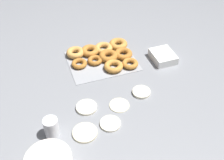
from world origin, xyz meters
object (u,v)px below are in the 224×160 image
Objects in this scene: donut_tray at (104,55)px; pancake_1 at (87,107)px; pancake_0 at (110,124)px; paper_cup at (51,127)px; pancake_4 at (120,105)px; pancake_3 at (85,133)px; container_stack at (163,56)px; pancake_2 at (141,92)px.

pancake_1 is at bearing 59.96° from donut_tray.
paper_cup is (0.26, -0.03, 0.04)m from pancake_0.
donut_tray reaches higher than pancake_1.
pancake_4 is 0.39m from donut_tray.
pancake_0 is at bearing 173.17° from paper_cup.
container_stack is (-0.57, -0.37, 0.02)m from pancake_3.
pancake_1 is 0.57m from container_stack.
pancake_0 is 0.12m from pancake_3.
pancake_2 reaches higher than pancake_3.
pancake_2 is at bearing -167.03° from paper_cup.
pancake_3 is at bearing 27.61° from pancake_4.
donut_tray reaches higher than pancake_0.
pancake_3 is at bearing 63.23° from donut_tray.
donut_tray is (-0.13, -0.48, 0.01)m from pancake_0.
pancake_2 is 0.63× the size of container_stack.
pancake_2 is at bearing 43.33° from container_stack.
pancake_1 is 1.04× the size of pancake_4.
pancake_2 is at bearing -178.25° from pancake_1.
donut_tray is 2.64× the size of container_stack.
pancake_1 is 0.41m from donut_tray.
pancake_0 is 0.26m from paper_cup.
donut_tray is 4.06× the size of paper_cup.
pancake_0 is 0.13m from pancake_4.
donut_tray is at bearing -96.35° from pancake_4.
pancake_4 is 0.26× the size of donut_tray.
pancake_1 is 0.15m from pancake_3.
pancake_3 is 0.29× the size of donut_tray.
paper_cup is at bearing 10.76° from pancake_4.
pancake_2 reaches higher than pancake_1.
pancake_4 is 0.45m from container_stack.
container_stack reaches higher than pancake_4.
pancake_1 is 0.70× the size of container_stack.
pancake_1 is 1.10× the size of pancake_2.
pancake_0 is at bearing 120.25° from pancake_1.
pancake_1 is at bearing 23.31° from container_stack.
paper_cup reaches higher than donut_tray.
donut_tray is 0.34m from container_stack.
pancake_1 is at bearing -151.13° from paper_cup.
container_stack is 0.78m from paper_cup.
container_stack is at bearing -147.05° from pancake_3.
pancake_3 reaches higher than pancake_4.
pancake_3 is 0.56m from donut_tray.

